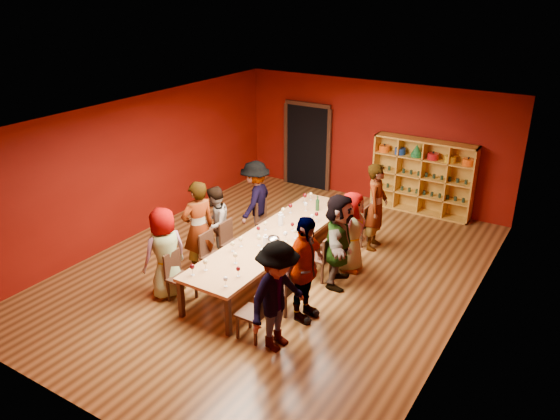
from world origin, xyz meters
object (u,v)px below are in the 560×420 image
object	(u,v)px
person_right_0	(278,296)
person_right_3	(352,232)
person_left_2	(215,224)
chair_person_right_2	(323,255)
person_right_2	(339,240)
person_right_1	(304,269)
tasting_table	(276,238)
person_right_4	(376,207)
chair_person_left_3	(265,219)
person_left_1	(198,228)
chair_person_right_3	(338,242)
chair_person_left_0	(178,274)
wine_bottle	(317,205)
spittoon_bowl	(273,239)
person_left_3	(255,201)
shelving_unit	(423,173)
chair_person_left_2	(231,241)
person_left_0	(165,253)
chair_person_right_0	(257,311)
chair_person_left_1	(211,253)
chair_person_right_1	(286,286)
chair_person_right_4	(362,222)

from	to	relation	value
person_right_0	person_right_3	world-z (taller)	person_right_0
person_left_2	person_right_0	size ratio (longest dim) A/B	0.86
chair_person_right_2	person_right_2	xyz separation A→B (m)	(0.32, 0.00, 0.39)
person_right_1	tasting_table	bearing A→B (deg)	51.97
person_right_4	chair_person_left_3	bearing A→B (deg)	105.21
person_left_1	chair_person_right_3	world-z (taller)	person_left_1
chair_person_left_0	wine_bottle	xyz separation A→B (m)	(1.00, 3.25, 0.38)
chair_person_right_2	person_right_0	bearing A→B (deg)	-79.94
chair_person_right_3	spittoon_bowl	bearing A→B (deg)	-126.01
person_left_3	shelving_unit	bearing A→B (deg)	131.40
chair_person_left_0	chair_person_left_2	xyz separation A→B (m)	(0.00, 1.54, 0.00)
shelving_unit	person_left_2	world-z (taller)	shelving_unit
person_left_3	person_right_4	bearing A→B (deg)	100.60
shelving_unit	wine_bottle	size ratio (longest dim) A/B	7.31
chair_person_left_3	person_left_0	bearing A→B (deg)	-95.35
person_left_2	person_right_4	size ratio (longest dim) A/B	0.83
person_left_3	chair_person_right_0	size ratio (longest dim) A/B	1.95
shelving_unit	chair_person_right_0	size ratio (longest dim) A/B	2.70
chair_person_left_1	chair_person_left_3	world-z (taller)	same
chair_person_left_3	person_right_1	distance (m)	3.05
person_left_0	person_right_1	size ratio (longest dim) A/B	0.91
person_right_2	person_left_0	bearing A→B (deg)	113.96
chair_person_left_1	chair_person_left_2	xyz separation A→B (m)	(0.00, 0.61, 0.00)
chair_person_right_2	chair_person_right_3	xyz separation A→B (m)	(0.00, 0.63, 0.00)
person_right_3	chair_person_right_1	bearing A→B (deg)	166.04
chair_person_left_2	person_left_1	bearing A→B (deg)	-114.80
shelving_unit	person_left_2	xyz separation A→B (m)	(-2.68, -4.54, -0.22)
tasting_table	chair_person_right_0	xyz separation A→B (m)	(0.91, -1.99, -0.20)
chair_person_right_0	person_right_2	bearing A→B (deg)	81.73
person_right_3	spittoon_bowl	world-z (taller)	person_right_3
person_right_0	chair_person_right_1	bearing A→B (deg)	30.42
chair_person_right_1	person_right_4	distance (m)	3.10
person_left_3	chair_person_right_0	distance (m)	3.66
person_left_2	wine_bottle	distance (m)	2.19
person_left_2	spittoon_bowl	bearing A→B (deg)	71.82
chair_person_left_0	chair_person_right_4	bearing A→B (deg)	63.84
person_left_1	chair_person_left_2	bearing A→B (deg)	176.12
person_right_4	chair_person_left_2	bearing A→B (deg)	127.00
person_right_3	spittoon_bowl	distance (m)	1.54
person_right_0	chair_person_right_3	bearing A→B (deg)	14.47
person_left_1	chair_person_right_0	size ratio (longest dim) A/B	2.09
chair_person_right_0	person_right_2	world-z (taller)	person_right_2
person_right_0	person_right_4	size ratio (longest dim) A/B	0.96
tasting_table	wine_bottle	distance (m)	1.50
chair_person_left_0	chair_person_right_4	distance (m)	4.13
person_right_2	wine_bottle	world-z (taller)	person_right_2
person_left_0	tasting_table	bearing A→B (deg)	163.57
person_right_1	chair_person_right_3	distance (m)	2.01
person_right_0	person_right_3	bearing A→B (deg)	8.85
chair_person_left_3	person_right_4	xyz separation A→B (m)	(2.12, 0.94, 0.42)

